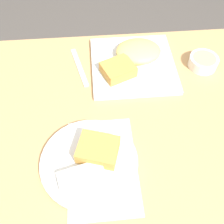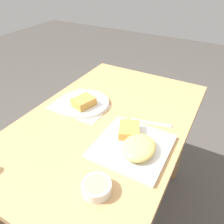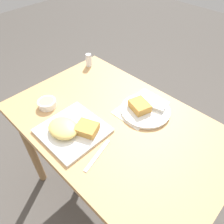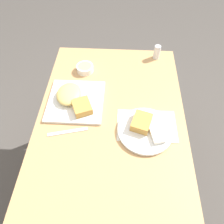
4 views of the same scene
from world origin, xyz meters
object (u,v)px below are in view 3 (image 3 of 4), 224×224
(sauce_ramekin, at_px, (47,103))
(butter_knife, at_px, (97,155))
(plate_square_near, at_px, (71,129))
(plate_oval_far, at_px, (145,109))
(salt_shaker, at_px, (89,61))

(sauce_ramekin, xyz_separation_m, butter_knife, (0.41, -0.03, -0.02))
(plate_square_near, distance_m, plate_oval_far, 0.38)
(plate_square_near, xyz_separation_m, plate_oval_far, (0.15, 0.35, -0.00))
(plate_square_near, height_order, plate_oval_far, plate_square_near)
(plate_oval_far, bearing_deg, salt_shaker, 170.70)
(salt_shaker, xyz_separation_m, butter_knife, (0.55, -0.44, -0.03))
(plate_square_near, relative_size, plate_oval_far, 1.10)
(plate_square_near, relative_size, butter_knife, 1.52)
(sauce_ramekin, xyz_separation_m, salt_shaker, (-0.14, 0.41, 0.02))
(plate_square_near, height_order, sauce_ramekin, plate_square_near)
(plate_oval_far, bearing_deg, sauce_ramekin, -140.05)
(plate_oval_far, relative_size, salt_shaker, 3.06)
(salt_shaker, height_order, butter_knife, salt_shaker)
(plate_oval_far, distance_m, sauce_ramekin, 0.51)
(plate_oval_far, height_order, butter_knife, plate_oval_far)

